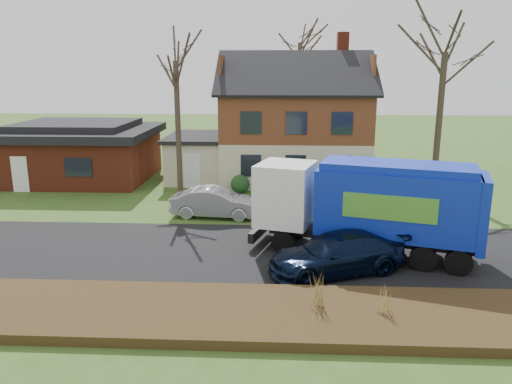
{
  "coord_description": "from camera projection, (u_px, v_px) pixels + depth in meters",
  "views": [
    {
      "loc": [
        1.14,
        -18.39,
        7.05
      ],
      "look_at": [
        0.09,
        2.5,
        1.84
      ],
      "focal_mm": 35.0,
      "sensor_mm": 36.0,
      "label": 1
    }
  ],
  "objects": [
    {
      "name": "road",
      "position": [
        251.0,
        252.0,
        19.58
      ],
      "size": [
        80.0,
        7.0,
        0.02
      ],
      "primitive_type": "cube",
      "color": "black",
      "rests_on": "ground"
    },
    {
      "name": "mulch_verge",
      "position": [
        239.0,
        314.0,
        14.41
      ],
      "size": [
        80.0,
        3.5,
        0.3
      ],
      "primitive_type": "cube",
      "color": "#2F200F",
      "rests_on": "ground"
    },
    {
      "name": "tree_back",
      "position": [
        300.0,
        27.0,
        39.44
      ],
      "size": [
        3.87,
        3.87,
        12.27
      ],
      "color": "#443329",
      "rests_on": "ground"
    },
    {
      "name": "ground",
      "position": [
        251.0,
        253.0,
        19.58
      ],
      "size": [
        120.0,
        120.0,
        0.0
      ],
      "primitive_type": "plane",
      "color": "#2F531B",
      "rests_on": "ground"
    },
    {
      "name": "navy_wagon",
      "position": [
        337.0,
        254.0,
        17.51
      ],
      "size": [
        5.31,
        3.64,
        1.43
      ],
      "primitive_type": "imported",
      "rotation": [
        0.0,
        0.0,
        -1.2
      ],
      "color": "black",
      "rests_on": "ground"
    },
    {
      "name": "silver_sedan",
      "position": [
        216.0,
        203.0,
        24.14
      ],
      "size": [
        4.48,
        1.93,
        1.43
      ],
      "primitive_type": "imported",
      "rotation": [
        0.0,
        0.0,
        1.47
      ],
      "color": "#ACAEB4",
      "rests_on": "ground"
    },
    {
      "name": "ranch_house",
      "position": [
        78.0,
        151.0,
        32.33
      ],
      "size": [
        9.8,
        8.2,
        3.7
      ],
      "color": "maroon",
      "rests_on": "ground"
    },
    {
      "name": "tree_front_east",
      "position": [
        447.0,
        28.0,
        27.21
      ],
      "size": [
        4.07,
        4.07,
        11.31
      ],
      "color": "#3B3223",
      "rests_on": "ground"
    },
    {
      "name": "grass_clump_east",
      "position": [
        386.0,
        300.0,
        14.04
      ],
      "size": [
        0.32,
        0.27,
        0.81
      ],
      "color": "#A68C49",
      "rests_on": "mulch_verge"
    },
    {
      "name": "tree_front_west",
      "position": [
        175.0,
        40.0,
        27.01
      ],
      "size": [
        3.48,
        3.48,
        10.33
      ],
      "color": "#403126",
      "rests_on": "ground"
    },
    {
      "name": "main_house",
      "position": [
        287.0,
        116.0,
        32.01
      ],
      "size": [
        12.95,
        8.95,
        9.26
      ],
      "color": "beige",
      "rests_on": "ground"
    },
    {
      "name": "grass_clump_mid",
      "position": [
        317.0,
        289.0,
        14.38
      ],
      "size": [
        0.39,
        0.32,
        1.08
      ],
      "color": "olive",
      "rests_on": "mulch_verge"
    },
    {
      "name": "garbage_truck",
      "position": [
        371.0,
        202.0,
        18.86
      ],
      "size": [
        8.87,
        4.64,
        3.67
      ],
      "rotation": [
        0.0,
        0.0,
        -0.29
      ],
      "color": "black",
      "rests_on": "ground"
    }
  ]
}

